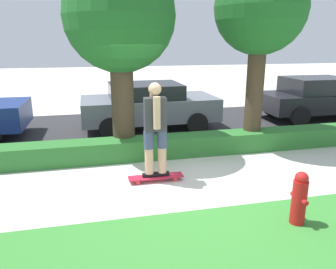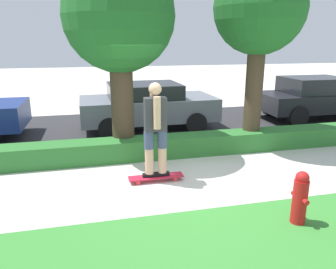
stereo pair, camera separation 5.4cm
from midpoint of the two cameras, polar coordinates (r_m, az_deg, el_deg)
ground_plane at (r=6.17m, az=2.99°, el=-8.56°), size 60.00×60.00×0.00m
street_asphalt at (r=10.04m, az=-3.78°, el=1.17°), size 18.58×5.00×0.01m
hedge_row at (r=7.53m, az=-0.42°, el=-2.06°), size 18.58×0.60×0.46m
skateboard at (r=6.24m, az=-2.35°, el=-7.40°), size 1.04×0.24×0.10m
skater_person at (r=5.93m, az=-2.45°, el=1.15°), size 0.51×0.45×1.76m
tree_near at (r=7.32m, az=-8.74°, el=19.13°), size 2.36×2.36×4.25m
tree_mid at (r=8.07m, az=15.44°, el=19.88°), size 2.08×2.08×4.32m
parked_car_middle at (r=9.85m, az=-3.78°, el=5.17°), size 4.00×1.96×1.36m
parked_car_rear at (r=12.17m, az=24.14°, el=5.96°), size 3.87×1.83×1.41m
fire_hydrant at (r=5.11m, az=21.71°, el=-10.16°), size 0.21×0.34×0.80m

